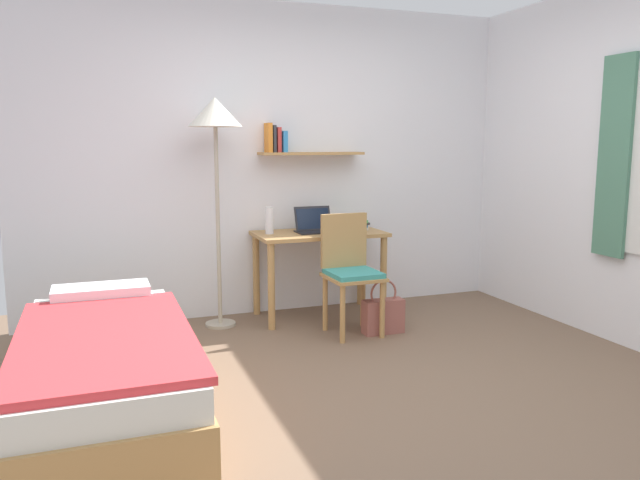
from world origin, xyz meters
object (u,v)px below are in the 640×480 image
desk_chair (350,268)px  book_stack (356,224)px  standing_lamp (215,124)px  water_bottle (269,220)px  laptop (315,226)px  desk (319,248)px  handbag (383,315)px  bed (106,370)px

desk_chair → book_stack: desk_chair is taller
standing_lamp → water_bottle: size_ratio=8.15×
laptop → book_stack: bearing=4.4°
desk → handbag: 0.82m
desk → book_stack: bearing=7.7°
desk → desk_chair: desk_chair is taller
desk_chair → handbag: (0.23, -0.12, -0.36)m
bed → desk: 2.24m
standing_lamp → desk: bearing=-0.5°
desk → water_bottle: water_bottle is taller
water_bottle → handbag: bearing=-43.3°
desk → laptop: laptop is taller
desk → desk_chair: (0.07, -0.50, -0.09)m
laptop → handbag: size_ratio=0.76×
desk_chair → water_bottle: (-0.48, 0.55, 0.33)m
book_stack → handbag: (-0.05, -0.67, -0.62)m
handbag → water_bottle: bearing=136.7°
laptop → handbag: 0.96m
desk_chair → standing_lamp: 1.51m
standing_lamp → water_bottle: standing_lamp is taller
bed → standing_lamp: standing_lamp is taller
standing_lamp → handbag: size_ratio=4.24×
water_bottle → book_stack: (0.76, 0.00, -0.06)m
bed → book_stack: book_stack is taller
desk → bed: bearing=-141.4°
handbag → desk: bearing=115.4°
bed → desk_chair: 2.02m
desk → water_bottle: (-0.41, 0.05, 0.24)m
book_stack → handbag: bearing=-94.6°
bed → water_bottle: water_bottle is taller
desk → water_bottle: 0.48m
laptop → water_bottle: size_ratio=1.45×
bed → handbag: size_ratio=4.59×
standing_lamp → book_stack: standing_lamp is taller
desk → standing_lamp: (-0.84, 0.01, 1.00)m
water_bottle → book_stack: bearing=0.1°
desk_chair → laptop: (-0.10, 0.52, 0.27)m
bed → desk_chair: bearing=26.0°
bed → desk: bearing=38.6°
book_stack → bed: bearing=-145.5°
desk → book_stack: size_ratio=4.24×
laptop → water_bottle: water_bottle is taller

